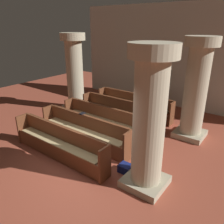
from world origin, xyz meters
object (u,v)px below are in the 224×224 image
pillar_aisle_side (196,88)px  pillar_aisle_rear (149,119)px  pew_row_4 (59,142)px  hymn_book (82,113)px  kneeler_box_navy (125,168)px  kneeler_box_red (148,152)px  pillar_far_side (75,71)px  pew_row_1 (120,111)px  pew_row_2 (103,119)px  lectern (160,101)px  pew_row_3 (84,130)px  pew_row_0 (134,104)px

pillar_aisle_side → pillar_aisle_rear: 3.15m
pillar_aisle_side → pew_row_4: bearing=-125.7°
hymn_book → kneeler_box_navy: (2.12, -0.64, -0.83)m
pew_row_4 → hymn_book: 1.30m
kneeler_box_navy → kneeler_box_red: bearing=84.8°
pillar_far_side → hymn_book: 3.14m
kneeler_box_red → pew_row_1: bearing=144.7°
pillar_far_side → pillar_aisle_rear: same height
pew_row_2 → hymn_book: bearing=-104.1°
lectern → kneeler_box_red: size_ratio=2.51×
pew_row_3 → pew_row_4: (0.00, -1.01, 0.00)m
pillar_aisle_side → kneeler_box_navy: 3.48m
pew_row_1 → pew_row_2: 1.01m
hymn_book → pillar_aisle_rear: bearing=-15.6°
pew_row_4 → kneeler_box_red: pew_row_4 is taller
pew_row_4 → pew_row_1: bearing=90.0°
kneeler_box_navy → pillar_aisle_side: bearing=77.7°
pillar_aisle_side → pillar_far_side: bearing=-175.6°
pillar_aisle_side → kneeler_box_navy: (-0.66, -3.01, -1.62)m
pillar_aisle_rear → kneeler_box_red: 2.07m
pew_row_0 → pew_row_1: bearing=-90.0°
pillar_far_side → lectern: pillar_far_side is taller
pillar_far_side → lectern: (3.18, 2.03, -1.27)m
kneeler_box_navy → pew_row_4: bearing=-163.6°
lectern → kneeler_box_navy: size_ratio=3.22×
pew_row_0 → pew_row_4: bearing=-90.0°
pillar_aisle_side → pew_row_0: bearing=169.4°
kneeler_box_navy → hymn_book: bearing=163.1°
pillar_far_side → pillar_aisle_rear: size_ratio=1.00×
pew_row_1 → kneeler_box_navy: bearing=-52.3°
pew_row_4 → pillar_aisle_side: 4.57m
pew_row_3 → hymn_book: (-0.21, 0.19, 0.45)m
pew_row_3 → lectern: size_ratio=3.18×
pillar_aisle_side → kneeler_box_red: size_ratio=7.65×
pew_row_0 → pew_row_4: same height
pew_row_0 → hymn_book: 2.89m
pillar_aisle_side → hymn_book: size_ratio=17.69×
pew_row_1 → pillar_aisle_side: (2.57, 0.53, 1.23)m
pew_row_1 → pillar_aisle_side: pillar_aisle_side is taller
hymn_book → kneeler_box_navy: size_ratio=0.55×
pew_row_4 → pillar_aisle_side: size_ratio=1.04×
pillar_aisle_rear → pew_row_0: bearing=125.3°
pew_row_1 → pillar_far_side: bearing=176.7°
pew_row_0 → pew_row_3: 3.04m
hymn_book → kneeler_box_red: (2.22, 0.42, -0.82)m
pew_row_0 → pillar_far_side: size_ratio=1.04×
lectern → kneeler_box_navy: (1.26, -4.65, -0.35)m
lectern → hymn_book: lectern is taller
pillar_aisle_side → pillar_aisle_rear: size_ratio=1.00×
pew_row_3 → pew_row_4: size_ratio=1.00×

